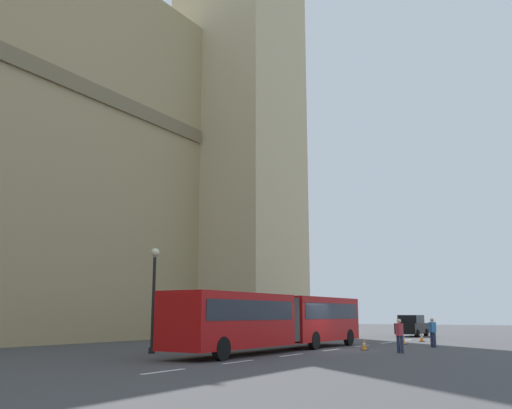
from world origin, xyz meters
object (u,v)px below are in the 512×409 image
(traffic_cone_west, at_px, (364,345))
(pedestrian_near_cones, at_px, (400,334))
(articulated_bus, at_px, (278,318))
(sedan_lead, at_px, (412,326))
(pedestrian_by_kerb, at_px, (433,332))
(traffic_cone_middle, at_px, (403,340))
(traffic_cone_east, at_px, (422,338))
(street_lamp, at_px, (154,291))

(traffic_cone_west, bearing_deg, pedestrian_near_cones, -119.27)
(articulated_bus, bearing_deg, sedan_lead, -0.66)
(sedan_lead, bearing_deg, articulated_bus, 179.34)
(pedestrian_near_cones, relative_size, pedestrian_by_kerb, 1.00)
(sedan_lead, height_order, pedestrian_near_cones, sedan_lead)
(traffic_cone_middle, bearing_deg, articulated_bus, 159.57)
(traffic_cone_east, relative_size, street_lamp, 0.11)
(articulated_bus, height_order, traffic_cone_west, articulated_bus)
(traffic_cone_west, bearing_deg, sedan_lead, 9.24)
(articulated_bus, relative_size, pedestrian_near_cones, 9.94)
(pedestrian_near_cones, bearing_deg, traffic_cone_west, 60.73)
(sedan_lead, bearing_deg, street_lamp, 170.43)
(traffic_cone_west, bearing_deg, articulated_bus, 132.29)
(pedestrian_near_cones, distance_m, pedestrian_by_kerb, 5.90)
(pedestrian_near_cones, bearing_deg, articulated_bus, 107.42)
(sedan_lead, bearing_deg, traffic_cone_west, -170.76)
(traffic_cone_west, bearing_deg, traffic_cone_east, -0.38)
(traffic_cone_middle, bearing_deg, sedan_lead, 14.04)
(articulated_bus, relative_size, traffic_cone_middle, 28.97)
(sedan_lead, distance_m, traffic_cone_west, 20.50)
(sedan_lead, bearing_deg, pedestrian_by_kerb, -159.56)
(traffic_cone_west, height_order, traffic_cone_middle, same)
(traffic_cone_middle, height_order, traffic_cone_east, same)
(sedan_lead, relative_size, pedestrian_by_kerb, 2.60)
(street_lamp, xyz_separation_m, pedestrian_by_kerb, (12.64, -10.62, -2.14))
(street_lamp, xyz_separation_m, pedestrian_near_cones, (6.74, -10.50, -2.14))
(traffic_cone_middle, distance_m, pedestrian_near_cones, 8.33)
(traffic_cone_east, bearing_deg, traffic_cone_west, 179.62)
(articulated_bus, relative_size, pedestrian_by_kerb, 9.94)
(traffic_cone_east, distance_m, pedestrian_by_kerb, 6.95)
(articulated_bus, xyz_separation_m, traffic_cone_middle, (9.86, -3.67, -1.46))
(traffic_cone_middle, xyz_separation_m, street_lamp, (-14.72, 8.18, 2.77))
(sedan_lead, relative_size, street_lamp, 0.83)
(street_lamp, relative_size, pedestrian_by_kerb, 3.12)
(sedan_lead, relative_size, pedestrian_near_cones, 2.60)
(sedan_lead, xyz_separation_m, traffic_cone_east, (-9.23, -3.37, -0.63))
(traffic_cone_west, xyz_separation_m, traffic_cone_middle, (6.62, -0.11, 0.00))
(traffic_cone_middle, height_order, pedestrian_near_cones, pedestrian_near_cones)
(traffic_cone_middle, relative_size, pedestrian_near_cones, 0.34)
(pedestrian_by_kerb, bearing_deg, articulated_bus, 141.82)
(articulated_bus, relative_size, traffic_cone_west, 28.97)
(articulated_bus, height_order, traffic_cone_east, articulated_bus)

